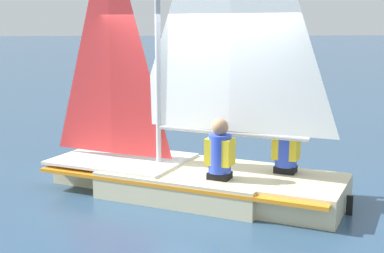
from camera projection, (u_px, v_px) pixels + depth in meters
The scene contains 4 objects.
ground_plane at pixel (192, 193), 7.59m from camera, with size 260.00×260.00×0.00m, color #2D4C6B.
sailboat_main at pixel (193, 140), 7.44m from camera, with size 3.45×4.31×5.27m.
sailor_helm at pixel (220, 160), 6.96m from camera, with size 0.41×0.43×1.16m.
sailor_crew at pixel (286, 153), 7.27m from camera, with size 0.41×0.43×1.16m.
Camera 1 is at (-7.24, 0.86, 2.33)m, focal length 50.00 mm.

